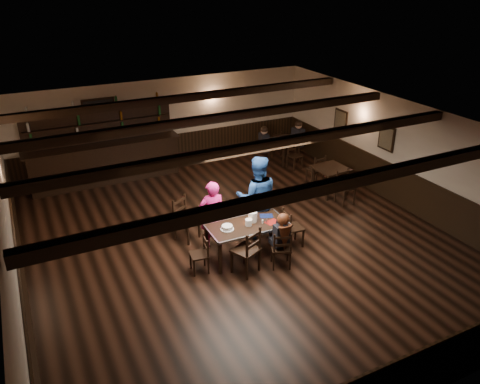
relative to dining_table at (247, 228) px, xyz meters
name	(u,v)px	position (x,y,z in m)	size (l,w,h in m)	color
ground	(241,241)	(0.14, 0.59, -0.68)	(10.00, 10.00, 0.00)	black
room_shell	(240,169)	(0.15, 0.63, 1.07)	(9.02, 10.02, 2.71)	beige
dining_table	(247,228)	(0.00, 0.00, 0.00)	(1.70, 0.87, 0.75)	black
chair_near_left	(249,248)	(-0.27, -0.60, -0.09)	(0.62, 0.61, 1.02)	black
chair_near_right	(282,247)	(0.41, -0.71, -0.19)	(0.50, 0.49, 0.84)	black
chair_end_left	(202,251)	(-1.06, -0.09, -0.23)	(0.39, 0.40, 0.77)	black
chair_end_right	(290,225)	(1.01, -0.06, -0.17)	(0.42, 0.44, 0.88)	black
chair_far_pushed	(183,215)	(-0.94, 1.29, -0.10)	(0.63, 0.62, 1.00)	black
woman_pink	(212,215)	(-0.50, 0.68, 0.10)	(0.57, 0.37, 1.55)	#F5258E
man_blue	(257,197)	(0.58, 0.67, 0.29)	(0.94, 0.73, 1.93)	navy
seated_person	(282,232)	(0.44, -0.66, 0.14)	(0.32, 0.48, 0.79)	black
cake	(227,228)	(-0.46, 0.01, 0.11)	(0.28, 0.28, 0.09)	white
plate_stack_a	(249,222)	(0.01, -0.03, 0.14)	(0.15, 0.15, 0.14)	white
plate_stack_b	(253,217)	(0.16, 0.08, 0.18)	(0.19, 0.19, 0.22)	white
tea_light	(249,222)	(0.07, 0.06, 0.10)	(0.05, 0.05, 0.06)	#A5A8AD
salt_shaker	(263,221)	(0.31, -0.09, 0.11)	(0.03, 0.03, 0.08)	silver
pepper_shaker	(267,221)	(0.40, -0.10, 0.12)	(0.04, 0.04, 0.09)	#A5A8AD
drink_glass	(255,217)	(0.25, 0.12, 0.14)	(0.08, 0.08, 0.13)	silver
menu_red	(272,222)	(0.51, -0.13, 0.08)	(0.28, 0.20, 0.00)	maroon
menu_blue	(266,216)	(0.54, 0.16, 0.08)	(0.28, 0.20, 0.00)	#0D1741
bar_counter	(104,157)	(-1.82, 5.31, 0.05)	(4.30, 0.70, 2.20)	black
back_table_a	(331,171)	(3.42, 1.75, -0.03)	(0.87, 0.87, 0.75)	black
back_table_b	(284,142)	(3.53, 4.29, -0.03)	(0.89, 0.89, 0.75)	black
bg_patron_left	(264,139)	(2.81, 4.32, 0.18)	(0.30, 0.42, 0.79)	black
bg_patron_right	(298,133)	(4.01, 4.28, 0.19)	(0.31, 0.43, 0.81)	black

